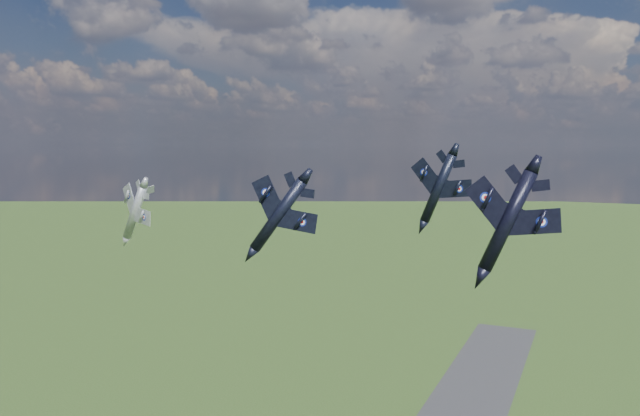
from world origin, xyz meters
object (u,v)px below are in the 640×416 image
at_px(jet_left_silver, 135,212).
at_px(jet_high_navy, 438,188).
at_px(jet_right_navy, 508,221).
at_px(jet_lead_navy, 278,215).

bearing_deg(jet_left_silver, jet_high_navy, 32.33).
bearing_deg(jet_left_silver, jet_right_navy, 4.76).
relative_size(jet_lead_navy, jet_right_navy, 1.09).
bearing_deg(jet_right_navy, jet_high_navy, 102.80).
distance_m(jet_lead_navy, jet_right_navy, 31.56).
xyz_separation_m(jet_lead_navy, jet_right_navy, (30.06, -9.44, 1.79)).
xyz_separation_m(jet_right_navy, jet_left_silver, (-60.00, 16.76, -3.46)).
relative_size(jet_high_navy, jet_left_silver, 1.02).
bearing_deg(jet_lead_navy, jet_high_navy, 38.10).
height_order(jet_high_navy, jet_left_silver, jet_high_navy).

